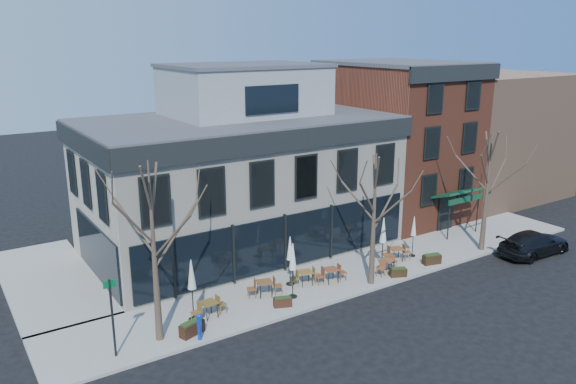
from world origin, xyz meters
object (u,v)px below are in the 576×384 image
call_box (199,326)px  cafe_set_0 (209,308)px  parked_sedan (534,243)px  umbrella_0 (192,278)px

call_box → cafe_set_0: call_box is taller
parked_sedan → call_box: 21.38m
cafe_set_0 → parked_sedan: bearing=-9.4°
cafe_set_0 → umbrella_0: bearing=167.1°
parked_sedan → umbrella_0: (-20.82, 3.49, 1.55)m
umbrella_0 → cafe_set_0: bearing=-12.9°
parked_sedan → call_box: parked_sedan is taller
parked_sedan → cafe_set_0: bearing=82.2°
umbrella_0 → call_box: bearing=-105.5°
call_box → umbrella_0: (0.48, 1.74, 1.47)m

